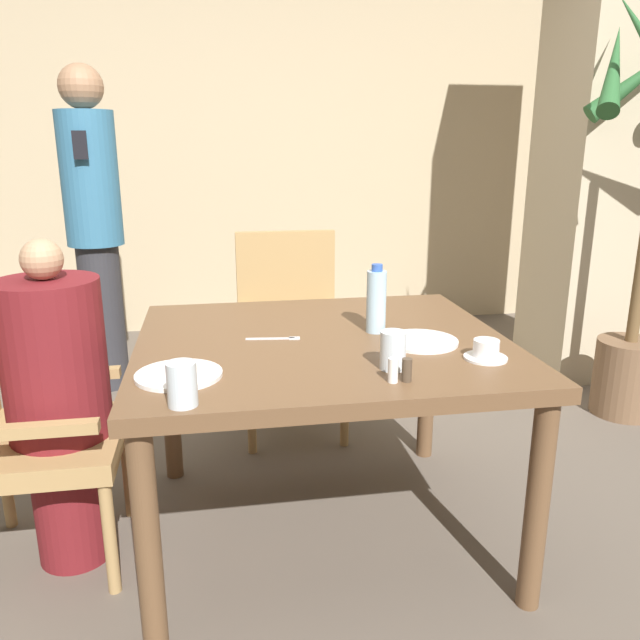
{
  "coord_description": "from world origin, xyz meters",
  "views": [
    {
      "loc": [
        -0.34,
        -1.97,
        1.37
      ],
      "look_at": [
        0.0,
        0.05,
        0.78
      ],
      "focal_mm": 35.0,
      "sensor_mm": 36.0,
      "label": 1
    }
  ],
  "objects": [
    {
      "name": "chair_far_side",
      "position": [
        0.0,
        0.94,
        0.52
      ],
      "size": [
        0.49,
        0.49,
        0.95
      ],
      "color": "#A88451",
      "rests_on": "ground_plane"
    },
    {
      "name": "chair_left_side",
      "position": [
        -1.0,
        0.0,
        0.52
      ],
      "size": [
        0.49,
        0.49,
        0.95
      ],
      "color": "#A88451",
      "rests_on": "ground_plane"
    },
    {
      "name": "plate_main_right",
      "position": [
        0.31,
        -0.1,
        0.74
      ],
      "size": [
        0.24,
        0.24,
        0.01
      ],
      "color": "white",
      "rests_on": "dining_table"
    },
    {
      "name": "diner_in_left_chair",
      "position": [
        -0.86,
        0.0,
        0.56
      ],
      "size": [
        0.32,
        0.32,
        1.09
      ],
      "color": "maroon",
      "rests_on": "ground_plane"
    },
    {
      "name": "wall_back",
      "position": [
        0.0,
        2.74,
        1.4
      ],
      "size": [
        8.0,
        0.06,
        2.8
      ],
      "color": "tan",
      "rests_on": "ground_plane"
    },
    {
      "name": "glass_tall_mid",
      "position": [
        0.15,
        -0.32,
        0.79
      ],
      "size": [
        0.08,
        0.08,
        0.11
      ],
      "color": "silver",
      "rests_on": "dining_table"
    },
    {
      "name": "water_bottle",
      "position": [
        0.2,
        0.05,
        0.85
      ],
      "size": [
        0.07,
        0.07,
        0.24
      ],
      "color": "#A3C6DB",
      "rests_on": "dining_table"
    },
    {
      "name": "pillar_stone",
      "position": [
        1.88,
        1.42,
        1.35
      ],
      "size": [
        0.59,
        0.59,
        2.7
      ],
      "color": "#BCAD8E",
      "rests_on": "ground_plane"
    },
    {
      "name": "pepper_shaker",
      "position": [
        0.16,
        -0.42,
        0.77
      ],
      "size": [
        0.03,
        0.03,
        0.07
      ],
      "color": "#4C3D2D",
      "rests_on": "dining_table"
    },
    {
      "name": "dining_table",
      "position": [
        0.0,
        0.0,
        0.65
      ],
      "size": [
        1.23,
        1.1,
        0.73
      ],
      "color": "brown",
      "rests_on": "ground_plane"
    },
    {
      "name": "ground_plane",
      "position": [
        0.0,
        0.0,
        0.0
      ],
      "size": [
        16.0,
        16.0,
        0.0
      ],
      "primitive_type": "plane",
      "color": "#60564C"
    },
    {
      "name": "standing_host",
      "position": [
        -0.99,
        1.61,
        0.95
      ],
      "size": [
        0.3,
        0.34,
        1.76
      ],
      "color": "#2D2D33",
      "rests_on": "ground_plane"
    },
    {
      "name": "teacup_with_saucer",
      "position": [
        0.45,
        -0.28,
        0.76
      ],
      "size": [
        0.13,
        0.13,
        0.06
      ],
      "color": "white",
      "rests_on": "dining_table"
    },
    {
      "name": "fork_beside_plate",
      "position": [
        -0.15,
        0.02,
        0.74
      ],
      "size": [
        0.18,
        0.04,
        0.0
      ],
      "color": "silver",
      "rests_on": "dining_table"
    },
    {
      "name": "salt_shaker",
      "position": [
        0.12,
        -0.42,
        0.77
      ],
      "size": [
        0.03,
        0.03,
        0.07
      ],
      "color": "white",
      "rests_on": "dining_table"
    },
    {
      "name": "plate_main_left",
      "position": [
        -0.46,
        -0.28,
        0.74
      ],
      "size": [
        0.24,
        0.24,
        0.01
      ],
      "color": "white",
      "rests_on": "dining_table"
    },
    {
      "name": "glass_tall_near",
      "position": [
        -0.44,
        -0.49,
        0.79
      ],
      "size": [
        0.08,
        0.08,
        0.11
      ],
      "color": "silver",
      "rests_on": "dining_table"
    }
  ]
}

